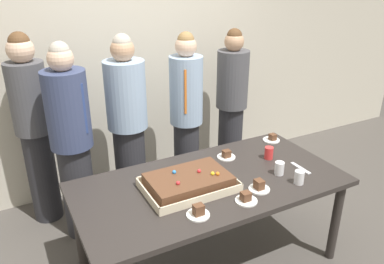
% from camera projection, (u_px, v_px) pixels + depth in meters
% --- Properties ---
extents(ground_plane, '(12.00, 12.00, 0.00)m').
position_uv_depth(ground_plane, '(209.00, 261.00, 3.08)').
color(ground_plane, '#4C4742').
extents(interior_back_panel, '(8.00, 0.12, 3.00)m').
position_uv_depth(interior_back_panel, '(130.00, 41.00, 3.78)').
color(interior_back_panel, beige).
rests_on(interior_back_panel, ground_plane).
extents(party_table, '(1.96, 0.98, 0.74)m').
position_uv_depth(party_table, '(210.00, 190.00, 2.81)').
color(party_table, '#2D2826').
rests_on(party_table, ground_plane).
extents(sheet_cake, '(0.63, 0.43, 0.13)m').
position_uv_depth(sheet_cake, '(189.00, 182.00, 2.68)').
color(sheet_cake, beige).
rests_on(sheet_cake, party_table).
extents(plated_slice_near_left, '(0.15, 0.15, 0.08)m').
position_uv_depth(plated_slice_near_left, '(259.00, 187.00, 2.67)').
color(plated_slice_near_left, white).
rests_on(plated_slice_near_left, party_table).
extents(plated_slice_near_right, '(0.15, 0.15, 0.08)m').
position_uv_depth(plated_slice_near_right, '(198.00, 212.00, 2.39)').
color(plated_slice_near_right, white).
rests_on(plated_slice_near_right, party_table).
extents(plated_slice_far_left, '(0.15, 0.15, 0.06)m').
position_uv_depth(plated_slice_far_left, '(272.00, 139.00, 3.43)').
color(plated_slice_far_left, white).
rests_on(plated_slice_far_left, party_table).
extents(plated_slice_far_right, '(0.15, 0.15, 0.07)m').
position_uv_depth(plated_slice_far_right, '(246.00, 199.00, 2.54)').
color(plated_slice_far_right, white).
rests_on(plated_slice_far_right, party_table).
extents(plated_slice_center_front, '(0.15, 0.15, 0.07)m').
position_uv_depth(plated_slice_center_front, '(226.00, 155.00, 3.12)').
color(plated_slice_center_front, white).
rests_on(plated_slice_center_front, party_table).
extents(drink_cup_nearest, '(0.07, 0.07, 0.10)m').
position_uv_depth(drink_cup_nearest, '(269.00, 153.00, 3.10)').
color(drink_cup_nearest, red).
rests_on(drink_cup_nearest, party_table).
extents(drink_cup_middle, '(0.07, 0.07, 0.10)m').
position_uv_depth(drink_cup_middle, '(299.00, 177.00, 2.74)').
color(drink_cup_middle, white).
rests_on(drink_cup_middle, party_table).
extents(drink_cup_far_end, '(0.07, 0.07, 0.10)m').
position_uv_depth(drink_cup_far_end, '(279.00, 168.00, 2.86)').
color(drink_cup_far_end, white).
rests_on(drink_cup_far_end, party_table).
extents(cake_server_utensil, '(0.03, 0.20, 0.01)m').
position_uv_depth(cake_server_utensil, '(301.00, 168.00, 2.96)').
color(cake_server_utensil, silver).
rests_on(cake_server_utensil, party_table).
extents(person_serving_front, '(0.31, 0.31, 1.66)m').
position_uv_depth(person_serving_front, '(186.00, 116.00, 3.64)').
color(person_serving_front, '#28282D').
rests_on(person_serving_front, ground_plane).
extents(person_green_shirt_behind, '(0.35, 0.35, 1.69)m').
position_uv_depth(person_green_shirt_behind, '(128.00, 126.00, 3.41)').
color(person_green_shirt_behind, '#28282D').
rests_on(person_green_shirt_behind, ground_plane).
extents(person_striped_tie_right, '(0.33, 0.33, 1.63)m').
position_uv_depth(person_striped_tie_right, '(231.00, 104.00, 4.04)').
color(person_striped_tie_right, '#28282D').
rests_on(person_striped_tie_right, ground_plane).
extents(person_far_right_suit, '(0.34, 0.34, 1.68)m').
position_uv_depth(person_far_right_suit, '(72.00, 142.00, 3.09)').
color(person_far_right_suit, '#28282D').
rests_on(person_far_right_suit, ground_plane).
extents(person_back_corner, '(0.32, 0.32, 1.72)m').
position_uv_depth(person_back_corner, '(34.00, 128.00, 3.28)').
color(person_back_corner, '#28282D').
rests_on(person_back_corner, ground_plane).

